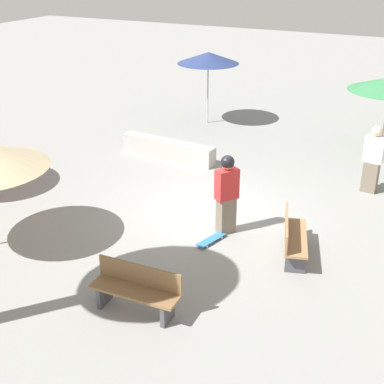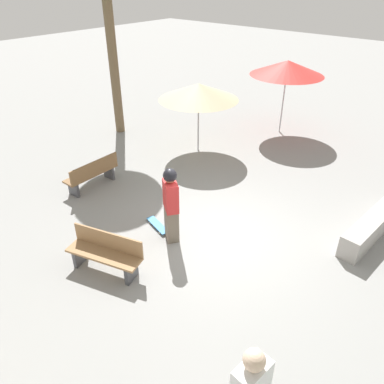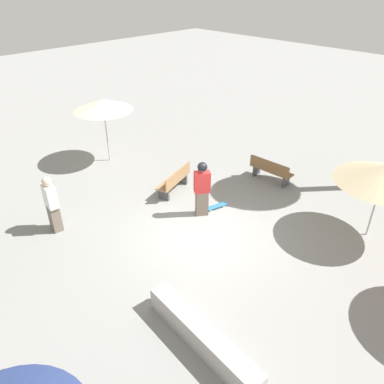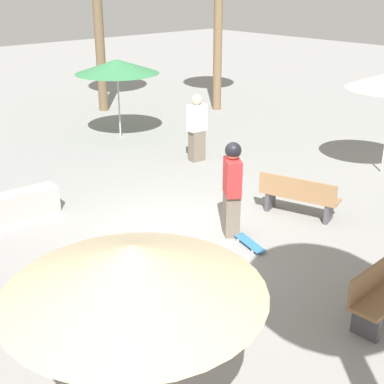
# 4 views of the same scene
# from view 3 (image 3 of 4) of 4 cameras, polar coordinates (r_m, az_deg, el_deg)

# --- Properties ---
(ground_plane) EXTENTS (60.00, 60.00, 0.00)m
(ground_plane) POSITION_cam_3_polar(r_m,az_deg,el_deg) (11.00, 1.60, -6.59)
(ground_plane) COLOR gray
(skater_main) EXTENTS (0.49, 0.55, 1.81)m
(skater_main) POSITION_cam_3_polar(r_m,az_deg,el_deg) (11.37, 1.54, 0.75)
(skater_main) COLOR #726656
(skater_main) RESTS_ON ground_plane
(skateboard) EXTENTS (0.41, 0.82, 0.07)m
(skateboard) POSITION_cam_3_polar(r_m,az_deg,el_deg) (12.16, 3.64, -2.20)
(skateboard) COLOR teal
(skateboard) RESTS_ON ground_plane
(concrete_ledge) EXTENTS (3.08, 0.68, 0.54)m
(concrete_ledge) POSITION_cam_3_polar(r_m,az_deg,el_deg) (8.16, 1.58, -21.21)
(concrete_ledge) COLOR #A8A39E
(concrete_ledge) RESTS_ON ground_plane
(bench_near) EXTENTS (0.89, 1.66, 0.85)m
(bench_near) POSITION_cam_3_polar(r_m,az_deg,el_deg) (12.85, -2.67, 1.73)
(bench_near) COLOR #47474C
(bench_near) RESTS_ON ground_plane
(bench_far) EXTENTS (1.62, 0.50, 0.85)m
(bench_far) POSITION_cam_3_polar(r_m,az_deg,el_deg) (13.79, 11.89, 3.25)
(bench_far) COLOR #47474C
(bench_far) RESTS_ON ground_plane
(shade_umbrella_tan) EXTENTS (2.57, 2.57, 2.27)m
(shade_umbrella_tan) POSITION_cam_3_polar(r_m,az_deg,el_deg) (11.17, 27.26, 2.48)
(shade_umbrella_tan) COLOR #B7B7BC
(shade_umbrella_tan) RESTS_ON ground_plane
(shade_umbrella_cream) EXTENTS (2.22, 2.22, 2.51)m
(shade_umbrella_cream) POSITION_cam_3_polar(r_m,az_deg,el_deg) (14.72, -13.41, 12.80)
(shade_umbrella_cream) COLOR #B7B7BC
(shade_umbrella_cream) RESTS_ON ground_plane
(bystander_watching) EXTENTS (0.51, 0.32, 1.77)m
(bystander_watching) POSITION_cam_3_polar(r_m,az_deg,el_deg) (11.46, -20.58, -1.77)
(bystander_watching) COLOR #726656
(bystander_watching) RESTS_ON ground_plane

